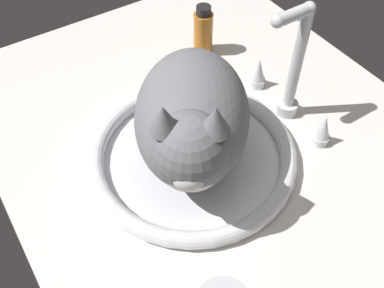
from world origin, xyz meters
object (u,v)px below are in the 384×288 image
Objects in this scene: cat at (192,121)px; amber_bottle at (203,31)px; faucet at (291,78)px; sink_basin at (192,155)px.

cat reaches higher than amber_bottle.
faucet is 2.15× the size of amber_bottle.
faucet is 21.89cm from cat.
sink_basin is 1.52× the size of faucet.
amber_bottle is (-25.40, 19.24, -6.35)cm from cat.
amber_bottle is at bearing 142.85° from cat.
cat is 3.27× the size of amber_bottle.
faucet reaches higher than sink_basin.
amber_bottle is at bearing -174.22° from faucet.
cat is 32.49cm from amber_bottle.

